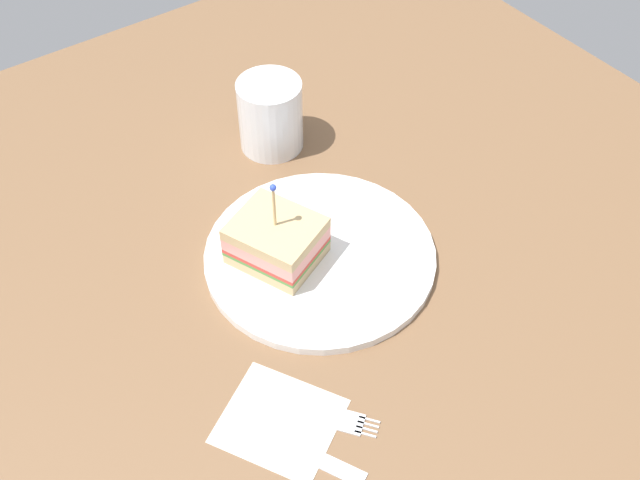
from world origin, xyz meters
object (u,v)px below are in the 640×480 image
napkin (280,421)px  fork (328,416)px  sandwich_half_center (276,240)px  drink_glass (271,118)px  plate (320,256)px  knife (306,453)px

napkin → fork: bearing=-119.8°
sandwich_half_center → fork: size_ratio=1.05×
sandwich_half_center → drink_glass: size_ratio=1.22×
drink_glass → fork: drink_glass is taller
plate → fork: 19.03cm
knife → sandwich_half_center: bearing=-27.1°
napkin → knife: bearing=-177.9°
sandwich_half_center → napkin: 19.29cm
knife → fork: bearing=-64.5°
plate → sandwich_half_center: 5.47cm
drink_glass → knife: (-36.52, 20.36, -3.85)cm
drink_glass → fork: (-34.75, 16.65, -3.85)cm
napkin → fork: fork is taller
napkin → knife: (-3.98, -0.15, 0.10)cm
drink_glass → knife: size_ratio=0.75×
fork → knife: same height
fork → napkin: bearing=60.2°
drink_glass → napkin: bearing=147.8°
napkin → plate: bearing=-46.4°
fork → sandwich_half_center: bearing=-19.7°
plate → drink_glass: (18.87, -6.18, 3.52)cm
plate → napkin: 19.81cm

